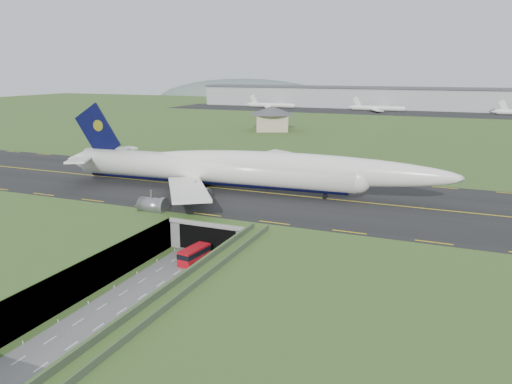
% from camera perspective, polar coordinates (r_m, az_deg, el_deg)
% --- Properties ---
extents(ground, '(900.00, 900.00, 0.00)m').
position_cam_1_polar(ground, '(89.28, -8.00, -8.53)').
color(ground, '#405723').
rests_on(ground, ground).
extents(airfield_deck, '(800.00, 800.00, 6.00)m').
position_cam_1_polar(airfield_deck, '(88.19, -8.07, -6.73)').
color(airfield_deck, gray).
rests_on(airfield_deck, ground).
extents(trench_road, '(12.00, 75.00, 0.20)m').
position_cam_1_polar(trench_road, '(83.42, -10.65, -10.22)').
color(trench_road, slate).
rests_on(trench_road, ground).
extents(taxiway, '(800.00, 44.00, 0.18)m').
position_cam_1_polar(taxiway, '(115.55, 0.20, -0.02)').
color(taxiway, black).
rests_on(taxiway, airfield_deck).
extents(tunnel_portal, '(17.00, 22.30, 6.00)m').
position_cam_1_polar(tunnel_portal, '(101.97, -3.30, -3.55)').
color(tunnel_portal, gray).
rests_on(tunnel_portal, ground).
extents(guideway, '(3.00, 53.00, 7.05)m').
position_cam_1_polar(guideway, '(66.95, -8.32, -11.47)').
color(guideway, '#A8A8A3').
rests_on(guideway, ground).
extents(jumbo_jet, '(96.07, 61.43, 20.36)m').
position_cam_1_polar(jumbo_jet, '(114.52, -2.11, 2.61)').
color(jumbo_jet, white).
rests_on(jumbo_jet, ground).
extents(shuttle_tram, '(3.39, 7.12, 2.82)m').
position_cam_1_polar(shuttle_tram, '(90.44, -7.06, -7.14)').
color(shuttle_tram, red).
rests_on(shuttle_tram, ground).
extents(service_building, '(27.34, 27.34, 11.32)m').
position_cam_1_polar(service_building, '(232.43, 1.81, 8.65)').
color(service_building, '#C9B191').
rests_on(service_building, ground).
extents(cargo_terminal, '(320.00, 67.00, 15.60)m').
position_cam_1_polar(cargo_terminal, '(373.11, 16.26, 10.27)').
color(cargo_terminal, '#B2B2B2').
rests_on(cargo_terminal, ground).
extents(distant_hills, '(700.00, 91.00, 60.00)m').
position_cam_1_polar(distant_hills, '(502.59, 25.29, 8.24)').
color(distant_hills, slate).
rests_on(distant_hills, ground).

